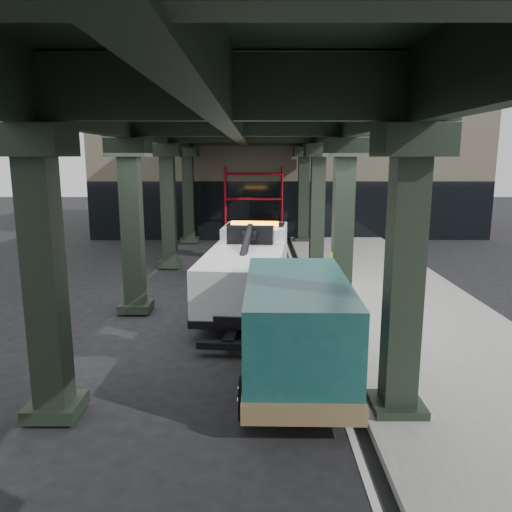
{
  "coord_description": "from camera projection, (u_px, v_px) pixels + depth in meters",
  "views": [
    {
      "loc": [
        0.13,
        -12.08,
        4.5
      ],
      "look_at": [
        0.13,
        1.95,
        1.7
      ],
      "focal_mm": 35.0,
      "sensor_mm": 36.0,
      "label": 1
    }
  ],
  "objects": [
    {
      "name": "ground",
      "position": [
        251.0,
        336.0,
        12.73
      ],
      "size": [
        90.0,
        90.0,
        0.0
      ],
      "primitive_type": "plane",
      "color": "black",
      "rests_on": "ground"
    },
    {
      "name": "sidewalk",
      "position": [
        404.0,
        310.0,
        14.68
      ],
      "size": [
        5.0,
        40.0,
        0.15
      ],
      "primitive_type": "cube",
      "color": "gray",
      "rests_on": "ground"
    },
    {
      "name": "lane_stripe",
      "position": [
        309.0,
        312.0,
        14.69
      ],
      "size": [
        0.12,
        38.0,
        0.01
      ],
      "primitive_type": "cube",
      "color": "silver",
      "rests_on": "ground"
    },
    {
      "name": "viaduct",
      "position": [
        237.0,
        121.0,
        13.62
      ],
      "size": [
        7.4,
        32.0,
        6.4
      ],
      "color": "black",
      "rests_on": "ground"
    },
    {
      "name": "building",
      "position": [
        286.0,
        165.0,
        31.56
      ],
      "size": [
        22.0,
        10.0,
        8.0
      ],
      "primitive_type": "cube",
      "color": "#C6B793",
      "rests_on": "ground"
    },
    {
      "name": "scaffolding",
      "position": [
        254.0,
        202.0,
        26.68
      ],
      "size": [
        3.08,
        0.88,
        4.0
      ],
      "color": "#AB0D18",
      "rests_on": "ground"
    },
    {
      "name": "tow_truck",
      "position": [
        249.0,
        265.0,
        15.49
      ],
      "size": [
        2.83,
        7.71,
        2.48
      ],
      "rotation": [
        0.0,
        0.0,
        -0.1
      ],
      "color": "black",
      "rests_on": "ground"
    },
    {
      "name": "towed_van",
      "position": [
        296.0,
        324.0,
        10.13
      ],
      "size": [
        2.26,
        5.39,
        2.17
      ],
      "rotation": [
        0.0,
        0.0,
        -0.02
      ],
      "color": "#124041",
      "rests_on": "ground"
    }
  ]
}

